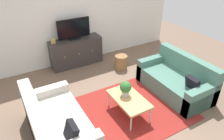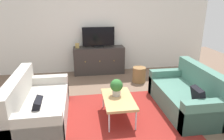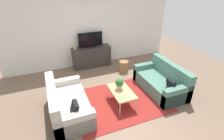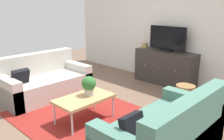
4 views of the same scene
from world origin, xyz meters
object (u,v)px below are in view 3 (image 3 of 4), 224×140
Objects in this scene: tv_console at (92,57)px; coffee_table at (121,92)px; potted_plant at (119,83)px; wicker_basket at (124,66)px; couch_right_side at (162,82)px; mantel_clock at (75,48)px; couch_left_side at (66,105)px; flat_screen_tv at (90,40)px.

coffee_table is at bearing -87.63° from tv_console.
wicker_basket is (0.87, 1.53, -0.38)m from potted_plant.
couch_right_side is 13.09× the size of mantel_clock.
couch_left_side is at bearing 180.00° from couch_right_side.
mantel_clock reaches higher than wicker_basket.
mantel_clock reaches higher than couch_right_side.
wicker_basket is (2.31, 1.52, -0.08)m from couch_left_side.
flat_screen_tv is at bearing 122.59° from couch_right_side.
tv_console is 1.60× the size of flat_screen_tv.
couch_right_side is 5.47× the size of potted_plant.
potted_plant is 0.79× the size of wicker_basket.
couch_left_side is 2.77m from wicker_basket.
tv_console is at bearing 92.37° from coffee_table.
coffee_table is at bearing -74.35° from mantel_clock.
couch_right_side is 1.19× the size of tv_console.
tv_console is 3.65× the size of wicker_basket.
flat_screen_tv reaches higher than wicker_basket.
couch_left_side is at bearing -107.58° from mantel_clock.
potted_plant is 0.35× the size of flat_screen_tv.
potted_plant is 2.39× the size of mantel_clock.
wicker_basket is at bearing 60.44° from potted_plant.
coffee_table is 1.86m from wicker_basket.
flat_screen_tv is (-0.00, 0.02, 0.66)m from tv_console.
couch_left_side is at bearing -119.40° from flat_screen_tv.
flat_screen_tv reaches higher than coffee_table.
mantel_clock is (-2.13, 2.37, 0.56)m from couch_right_side.
potted_plant is at bearing -73.94° from mantel_clock.
couch_right_side reaches higher than potted_plant.
potted_plant is 1.80m from wicker_basket.
couch_left_side is at bearing 179.45° from potted_plant.
flat_screen_tv is at bearing 60.60° from couch_left_side.
coffee_table is at bearing -117.53° from wicker_basket.
couch_right_side is 1.44m from coffee_table.
flat_screen_tv is at bearing 137.69° from wicker_basket.
coffee_table is 0.23m from potted_plant.
mantel_clock is at bearing 106.06° from potted_plant.
couch_left_side is 1.46m from coffee_table.
mantel_clock is 0.33× the size of wicker_basket.
couch_left_side is 5.47× the size of potted_plant.
couch_left_side is 2.88m from couch_right_side.
flat_screen_tv is 0.63m from mantel_clock.
mantel_clock is (-0.60, -0.02, -0.21)m from flat_screen_tv.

